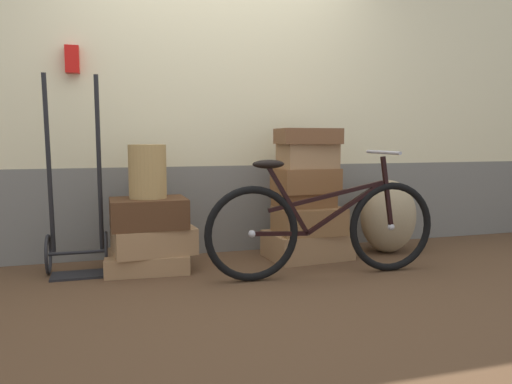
% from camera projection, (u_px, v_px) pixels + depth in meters
% --- Properties ---
extents(ground, '(9.76, 5.20, 0.06)m').
position_uv_depth(ground, '(241.00, 280.00, 3.49)').
color(ground, '#513823').
extents(station_building, '(7.76, 0.74, 2.90)m').
position_uv_depth(station_building, '(215.00, 79.00, 4.14)').
color(station_building, slate).
rests_on(station_building, ground).
extents(suitcase_0, '(0.62, 0.49, 0.13)m').
position_uv_depth(suitcase_0, '(147.00, 261.00, 3.63)').
color(suitcase_0, '#9E754C').
rests_on(suitcase_0, ground).
extents(suitcase_1, '(0.61, 0.47, 0.19)m').
position_uv_depth(suitcase_1, '(154.00, 240.00, 3.61)').
color(suitcase_1, '#9E754C').
rests_on(suitcase_1, suitcase_0).
extents(suitcase_2, '(0.54, 0.40, 0.21)m').
position_uv_depth(suitcase_2, '(149.00, 213.00, 3.56)').
color(suitcase_2, '#4C2D19').
rests_on(suitcase_2, suitcase_1).
extents(suitcase_3, '(0.67, 0.52, 0.21)m').
position_uv_depth(suitcase_3, '(307.00, 245.00, 4.00)').
color(suitcase_3, '#9E754C').
rests_on(suitcase_3, ground).
extents(suitcase_4, '(0.52, 0.40, 0.21)m').
position_uv_depth(suitcase_4, '(309.00, 220.00, 3.93)').
color(suitcase_4, olive).
rests_on(suitcase_4, suitcase_3).
extents(suitcase_5, '(0.46, 0.32, 0.12)m').
position_uv_depth(suitcase_5, '(304.00, 199.00, 3.95)').
color(suitcase_5, brown).
rests_on(suitcase_5, suitcase_4).
extents(suitcase_6, '(0.50, 0.37, 0.19)m').
position_uv_depth(suitcase_6, '(306.00, 180.00, 3.92)').
color(suitcase_6, brown).
rests_on(suitcase_6, suitcase_5).
extents(suitcase_7, '(0.43, 0.32, 0.19)m').
position_uv_depth(suitcase_7, '(307.00, 156.00, 3.92)').
color(suitcase_7, '#9E754C').
rests_on(suitcase_7, suitcase_6).
extents(suitcase_8, '(0.48, 0.35, 0.12)m').
position_uv_depth(suitcase_8, '(308.00, 136.00, 3.87)').
color(suitcase_8, brown).
rests_on(suitcase_8, suitcase_7).
extents(wicker_basket, '(0.27, 0.27, 0.39)m').
position_uv_depth(wicker_basket, '(148.00, 171.00, 3.55)').
color(wicker_basket, '#A8844C').
rests_on(wicker_basket, suitcase_2).
extents(luggage_trolley, '(0.42, 0.36, 1.40)m').
position_uv_depth(luggage_trolley, '(77.00, 228.00, 3.52)').
color(luggage_trolley, black).
rests_on(luggage_trolley, ground).
extents(burlap_sack, '(0.48, 0.41, 0.61)m').
position_uv_depth(burlap_sack, '(388.00, 216.00, 4.17)').
color(burlap_sack, '#9E8966').
rests_on(burlap_sack, ground).
extents(bicycle, '(1.69, 0.46, 0.88)m').
position_uv_depth(bicycle, '(323.00, 227.00, 3.44)').
color(bicycle, black).
rests_on(bicycle, ground).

